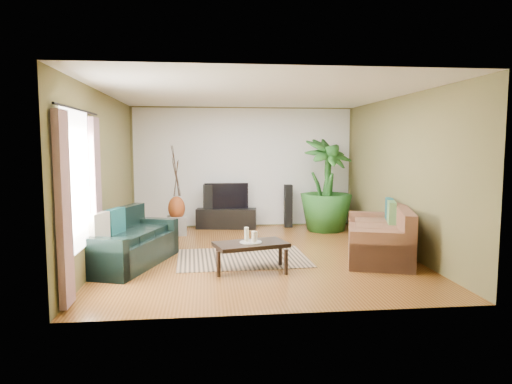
{
  "coord_description": "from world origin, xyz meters",
  "views": [
    {
      "loc": [
        -0.84,
        -7.57,
        1.87
      ],
      "look_at": [
        0.0,
        0.2,
        1.05
      ],
      "focal_mm": 32.0,
      "sensor_mm": 36.0,
      "label": 1
    }
  ],
  "objects": [
    {
      "name": "curtain_near",
      "position": [
        -2.43,
        -2.35,
        1.15
      ],
      "size": [
        0.08,
        0.35,
        2.2
      ],
      "primitive_type": "cube",
      "color": "gray",
      "rests_on": "ground"
    },
    {
      "name": "tv_stand",
      "position": [
        -0.41,
        2.5,
        0.22
      ],
      "size": [
        1.37,
        0.58,
        0.44
      ],
      "primitive_type": "cube",
      "rotation": [
        0.0,
        0.0,
        -0.15
      ],
      "color": "black",
      "rests_on": "floor"
    },
    {
      "name": "plant_pot",
      "position": [
        1.72,
        2.0,
        0.14
      ],
      "size": [
        0.37,
        0.37,
        0.29
      ],
      "primitive_type": "cylinder",
      "color": "black",
      "rests_on": "floor"
    },
    {
      "name": "sofa_left",
      "position": [
        -2.03,
        -0.46,
        0.42
      ],
      "size": [
        1.38,
        2.04,
        0.85
      ],
      "primitive_type": "cube",
      "rotation": [
        0.0,
        0.0,
        1.23
      ],
      "color": "black",
      "rests_on": "floor"
    },
    {
      "name": "candle_mid",
      "position": [
        -0.17,
        -1.04,
        0.52
      ],
      "size": [
        0.07,
        0.07,
        0.16
      ],
      "primitive_type": "cylinder",
      "color": "beige",
      "rests_on": "candle_tray"
    },
    {
      "name": "pedestal",
      "position": [
        -1.47,
        1.88,
        0.19
      ],
      "size": [
        0.42,
        0.42,
        0.38
      ],
      "primitive_type": "cube",
      "rotation": [
        0.0,
        0.0,
        0.09
      ],
      "color": "gray",
      "rests_on": "floor"
    },
    {
      "name": "wall_front",
      "position": [
        0.0,
        -2.75,
        1.35
      ],
      "size": [
        5.0,
        0.0,
        5.0
      ],
      "primitive_type": "plane",
      "rotation": [
        -1.57,
        0.0,
        0.0
      ],
      "color": "brown",
      "rests_on": "ground"
    },
    {
      "name": "vase",
      "position": [
        -1.47,
        1.88,
        0.56
      ],
      "size": [
        0.35,
        0.35,
        0.49
      ],
      "primitive_type": "ellipsoid",
      "color": "brown",
      "rests_on": "pedestal"
    },
    {
      "name": "side_table",
      "position": [
        -2.17,
        0.42,
        0.24
      ],
      "size": [
        0.47,
        0.47,
        0.47
      ],
      "primitive_type": "cube",
      "rotation": [
        0.0,
        0.0,
        0.04
      ],
      "color": "#996132",
      "rests_on": "floor"
    },
    {
      "name": "speaker_right",
      "position": [
        0.98,
        2.5,
        0.48
      ],
      "size": [
        0.18,
        0.2,
        0.96
      ],
      "primitive_type": "cube",
      "rotation": [
        0.0,
        0.0,
        -0.02
      ],
      "color": "black",
      "rests_on": "floor"
    },
    {
      "name": "wall_right",
      "position": [
        2.5,
        0.0,
        1.35
      ],
      "size": [
        0.0,
        5.5,
        5.5
      ],
      "primitive_type": "plane",
      "rotation": [
        1.57,
        0.0,
        -1.57
      ],
      "color": "brown",
      "rests_on": "ground"
    },
    {
      "name": "candle_tall",
      "position": [
        -0.27,
        -0.97,
        0.55
      ],
      "size": [
        0.07,
        0.07,
        0.21
      ],
      "primitive_type": "cylinder",
      "color": "#ECE7C7",
      "rests_on": "candle_tray"
    },
    {
      "name": "floor",
      "position": [
        0.0,
        0.0,
        0.0
      ],
      "size": [
        5.5,
        5.5,
        0.0
      ],
      "primitive_type": "plane",
      "color": "brown",
      "rests_on": "ground"
    },
    {
      "name": "potted_plant",
      "position": [
        1.72,
        2.0,
        1.0
      ],
      "size": [
        1.51,
        1.51,
        1.99
      ],
      "primitive_type": "imported",
      "rotation": [
        0.0,
        0.0,
        0.5
      ],
      "color": "#20541C",
      "rests_on": "floor"
    },
    {
      "name": "wall_left",
      "position": [
        -2.5,
        0.0,
        1.35
      ],
      "size": [
        0.0,
        5.5,
        5.5
      ],
      "primitive_type": "plane",
      "rotation": [
        1.57,
        0.0,
        1.57
      ],
      "color": "brown",
      "rests_on": "ground"
    },
    {
      "name": "ceiling",
      "position": [
        0.0,
        0.0,
        2.7
      ],
      "size": [
        5.5,
        5.5,
        0.0
      ],
      "primitive_type": "plane",
      "rotation": [
        3.14,
        0.0,
        0.0
      ],
      "color": "white",
      "rests_on": "ground"
    },
    {
      "name": "curtain_rod",
      "position": [
        -2.43,
        -1.6,
        2.3
      ],
      "size": [
        0.03,
        1.9,
        0.03
      ],
      "primitive_type": "cylinder",
      "rotation": [
        1.57,
        0.0,
        0.0
      ],
      "color": "black",
      "rests_on": "ground"
    },
    {
      "name": "window_pane",
      "position": [
        -2.48,
        -1.6,
        1.4
      ],
      "size": [
        0.0,
        1.8,
        1.8
      ],
      "primitive_type": "plane",
      "rotation": [
        1.57,
        0.0,
        1.57
      ],
      "color": "white",
      "rests_on": "ground"
    },
    {
      "name": "coffee_table",
      "position": [
        -0.21,
        -1.0,
        0.21
      ],
      "size": [
        1.16,
        0.83,
        0.43
      ],
      "primitive_type": "cube",
      "rotation": [
        0.0,
        0.0,
        0.27
      ],
      "color": "black",
      "rests_on": "floor"
    },
    {
      "name": "speaker_left",
      "position": [
        -0.82,
        2.5,
        0.49
      ],
      "size": [
        0.21,
        0.22,
        0.98
      ],
      "primitive_type": "cube",
      "rotation": [
        0.0,
        0.0,
        0.16
      ],
      "color": "black",
      "rests_on": "floor"
    },
    {
      "name": "candle_tray",
      "position": [
        -0.21,
        -1.0,
        0.44
      ],
      "size": [
        0.32,
        0.32,
        0.01
      ],
      "primitive_type": "cylinder",
      "color": "#9A9A95",
      "rests_on": "coffee_table"
    },
    {
      "name": "backwall_panel",
      "position": [
        0.0,
        2.74,
        1.35
      ],
      "size": [
        4.9,
        0.0,
        4.9
      ],
      "primitive_type": "plane",
      "rotation": [
        1.57,
        0.0,
        0.0
      ],
      "color": "white",
      "rests_on": "ground"
    },
    {
      "name": "candle_short",
      "position": [
        -0.14,
        -0.94,
        0.51
      ],
      "size": [
        0.07,
        0.07,
        0.13
      ],
      "primitive_type": "cylinder",
      "color": "white",
      "rests_on": "candle_tray"
    },
    {
      "name": "area_rug",
      "position": [
        -0.27,
        -0.24,
        0.01
      ],
      "size": [
        2.17,
        1.57,
        0.01
      ],
      "primitive_type": "cube",
      "rotation": [
        0.0,
        0.0,
        0.03
      ],
      "color": "#A2805F",
      "rests_on": "floor"
    },
    {
      "name": "wall_back",
      "position": [
        0.0,
        2.75,
        1.35
      ],
      "size": [
        5.0,
        0.0,
        5.0
      ],
      "primitive_type": "plane",
      "rotation": [
        1.57,
        0.0,
        0.0
      ],
      "color": "brown",
      "rests_on": "ground"
    },
    {
      "name": "curtain_far",
      "position": [
        -2.43,
        -0.85,
        1.15
      ],
      "size": [
        0.08,
        0.35,
        2.2
      ],
      "primitive_type": "cube",
      "color": "gray",
      "rests_on": "ground"
    },
    {
      "name": "television",
      "position": [
        -0.41,
        2.5,
        0.73
      ],
      "size": [
        0.97,
        0.05,
        0.57
      ],
      "primitive_type": "cube",
      "color": "black",
      "rests_on": "tv_stand"
    },
    {
      "name": "sofa_right",
      "position": [
        2.0,
        -0.33,
        0.42
      ],
      "size": [
        1.54,
        2.3,
        0.85
      ],
      "primitive_type": "cube",
      "rotation": [
        0.0,
        0.0,
        -1.87
      ],
      "color": "brown",
      "rests_on": "floor"
    }
  ]
}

